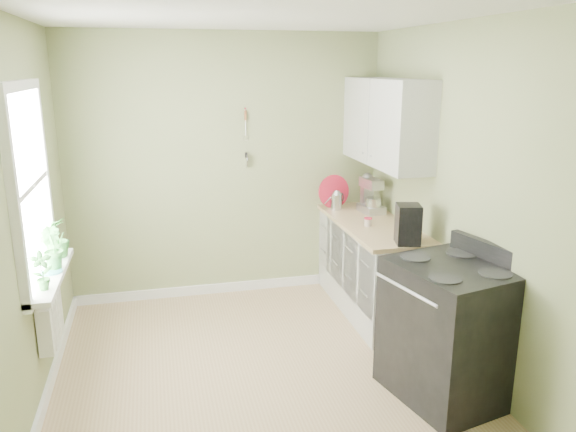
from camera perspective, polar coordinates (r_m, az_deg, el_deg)
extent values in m
cube|color=#A18159|center=(4.59, -2.63, -16.16)|extent=(3.20, 3.60, 0.02)
cube|color=white|center=(3.94, -3.13, 20.05)|extent=(3.20, 3.60, 0.02)
cube|color=gray|center=(5.80, -6.25, 4.88)|extent=(3.20, 0.02, 2.70)
cube|color=gray|center=(4.08, -25.64, -0.86)|extent=(0.02, 3.60, 2.70)
cube|color=gray|center=(4.62, 17.15, 1.68)|extent=(0.02, 3.60, 2.70)
cube|color=silver|center=(5.61, 8.50, -5.27)|extent=(0.60, 1.60, 0.87)
cube|color=tan|center=(5.46, 8.59, -0.80)|extent=(0.64, 1.60, 0.04)
cube|color=silver|center=(5.43, 9.92, 9.38)|extent=(0.35, 1.40, 0.80)
cube|color=white|center=(4.32, -24.91, 2.77)|extent=(0.02, 1.00, 1.30)
cube|color=white|center=(4.24, -25.67, 11.85)|extent=(0.06, 1.14, 0.07)
cube|color=white|center=(4.50, -23.70, -5.77)|extent=(0.06, 1.14, 0.07)
cube|color=white|center=(4.32, -24.65, 2.79)|extent=(0.04, 1.00, 0.04)
cube|color=white|center=(4.48, -22.96, -5.55)|extent=(0.18, 1.14, 0.04)
cube|color=white|center=(4.56, -23.01, -9.68)|extent=(0.12, 0.50, 0.35)
cylinder|color=tan|center=(5.73, -4.35, 10.14)|extent=(0.02, 0.02, 0.10)
cylinder|color=silver|center=(5.74, -4.32, 8.95)|extent=(0.01, 0.01, 0.16)
cylinder|color=silver|center=(5.79, -4.26, 5.60)|extent=(0.01, 0.14, 0.14)
cube|color=black|center=(4.31, 15.98, -11.38)|extent=(0.87, 0.96, 0.98)
cube|color=black|center=(4.12, 16.48, -5.06)|extent=(0.87, 0.96, 0.03)
cube|color=black|center=(4.26, 20.25, -3.72)|extent=(0.25, 0.82, 0.15)
cylinder|color=#B2B2B7|center=(4.00, 11.78, -7.26)|extent=(0.17, 0.66, 0.02)
cube|color=#9D1113|center=(4.16, 10.99, -9.22)|extent=(0.07, 0.24, 0.41)
cube|color=#B2B2B7|center=(5.80, 8.43, 0.74)|extent=(0.22, 0.31, 0.08)
cube|color=#B2B2B7|center=(5.88, 8.02, 2.32)|extent=(0.12, 0.09, 0.21)
cube|color=#B2B2B7|center=(5.76, 8.46, 3.32)|extent=(0.17, 0.30, 0.10)
sphere|color=#B2B2B7|center=(5.85, 8.08, 3.81)|extent=(0.12, 0.12, 0.12)
cylinder|color=silver|center=(5.73, 8.67, 1.16)|extent=(0.17, 0.17, 0.14)
cylinder|color=silver|center=(5.87, 4.92, 1.44)|extent=(0.12, 0.12, 0.16)
cone|color=silver|center=(5.84, 4.94, 2.42)|extent=(0.12, 0.12, 0.04)
cylinder|color=silver|center=(5.83, 4.12, 1.65)|extent=(0.11, 0.06, 0.08)
cube|color=black|center=(4.81, 12.10, -0.82)|extent=(0.24, 0.25, 0.34)
cylinder|color=black|center=(4.82, 11.72, -2.00)|extent=(0.11, 0.11, 0.12)
cylinder|color=#AD172F|center=(5.91, 4.68, 2.49)|extent=(0.36, 0.13, 0.35)
cylinder|color=#C4B09D|center=(5.30, 8.12, -0.65)|extent=(0.07, 0.07, 0.07)
cylinder|color=#AD172F|center=(5.29, 8.14, -0.23)|extent=(0.07, 0.07, 0.01)
imported|color=#327A32|center=(4.11, -23.76, -5.13)|extent=(0.17, 0.14, 0.27)
imported|color=#327A32|center=(4.50, -22.92, -3.06)|extent=(0.23, 0.22, 0.32)
imported|color=#327A32|center=(4.77, -22.41, -2.05)|extent=(0.24, 0.24, 0.31)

